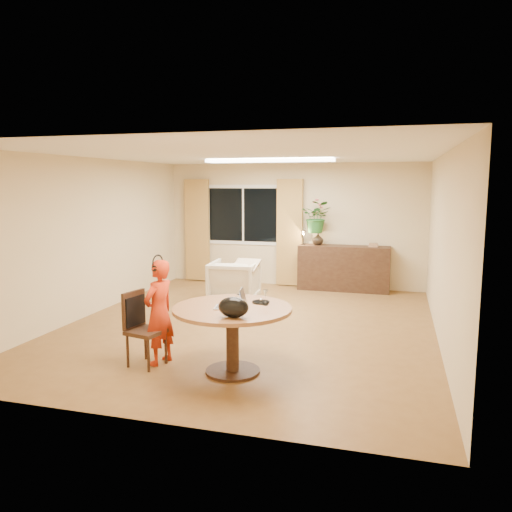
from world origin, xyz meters
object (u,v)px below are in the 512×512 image
Objects in this scene: armchair at (234,282)px; sideboard at (344,268)px; dining_table at (232,321)px; dining_chair at (146,329)px; child at (159,312)px.

sideboard reaches higher than armchair.
dining_chair reaches higher than dining_table.
child reaches higher than dining_chair.
dining_chair is 3.32m from armchair.
armchair is (-1.05, 3.25, -0.22)m from dining_table.
dining_chair is 5.29m from sideboard.
sideboard is at bearing -141.51° from armchair.
child reaches higher than armchair.
sideboard is (1.82, 4.96, 0.01)m from dining_chair.
child is 1.48× the size of armchair.
child is at bearing 176.96° from dining_table.
sideboard reaches higher than dining_chair.
sideboard is (0.76, 4.89, -0.15)m from dining_table.
armchair is 0.47× the size of sideboard.
sideboard reaches higher than dining_table.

